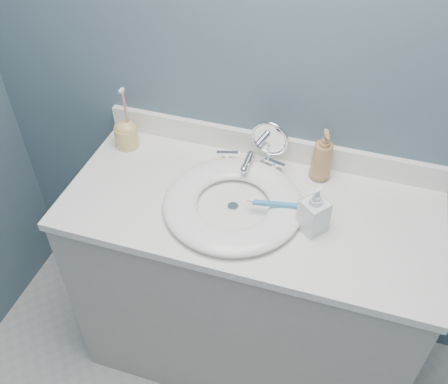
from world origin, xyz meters
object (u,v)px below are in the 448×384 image
at_px(makeup_mirror, 269,144).
at_px(soap_bottle_clear, 315,209).
at_px(toothbrush_holder, 126,133).
at_px(soap_bottle_amber, 323,155).

height_order(makeup_mirror, soap_bottle_clear, makeup_mirror).
bearing_deg(makeup_mirror, toothbrush_holder, -169.79).
distance_m(soap_bottle_amber, toothbrush_holder, 0.70).
bearing_deg(soap_bottle_clear, makeup_mirror, 168.49).
bearing_deg(toothbrush_holder, makeup_mirror, 3.48).
xyz_separation_m(makeup_mirror, soap_bottle_clear, (0.20, -0.24, -0.02)).
xyz_separation_m(soap_bottle_amber, toothbrush_holder, (-0.70, -0.04, -0.04)).
bearing_deg(toothbrush_holder, soap_bottle_clear, -15.97).
xyz_separation_m(soap_bottle_amber, soap_bottle_clear, (0.02, -0.25, -0.01)).
relative_size(makeup_mirror, soap_bottle_clear, 1.18).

